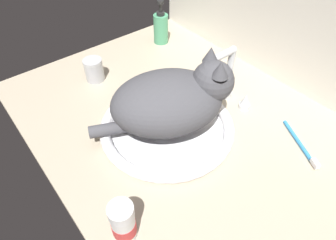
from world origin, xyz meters
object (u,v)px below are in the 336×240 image
(cat, at_px, (176,100))
(faucet, at_px, (227,79))
(sink_basin, at_px, (168,127))
(pill_bottle, at_px, (123,223))
(soap_pump_bottle, at_px, (161,28))
(metal_jar, at_px, (94,70))
(toothbrush, at_px, (301,144))

(cat, bearing_deg, faucet, 92.34)
(sink_basin, bearing_deg, faucet, 90.00)
(faucet, xyz_separation_m, pill_bottle, (0.17, -0.47, -0.02))
(faucet, height_order, soap_pump_bottle, faucet)
(pill_bottle, bearing_deg, faucet, 110.01)
(faucet, relative_size, pill_bottle, 1.66)
(pill_bottle, distance_m, metal_jar, 0.55)
(pill_bottle, bearing_deg, cat, 121.38)
(faucet, distance_m, pill_bottle, 0.50)
(faucet, distance_m, metal_jar, 0.42)
(sink_basin, xyz_separation_m, metal_jar, (-0.33, -0.04, 0.02))
(metal_jar, distance_m, toothbrush, 0.65)
(soap_pump_bottle, height_order, pill_bottle, soap_pump_bottle)
(metal_jar, bearing_deg, soap_pump_bottle, 99.91)
(soap_pump_bottle, distance_m, toothbrush, 0.65)
(metal_jar, xyz_separation_m, toothbrush, (0.59, 0.27, -0.03))
(soap_pump_bottle, xyz_separation_m, toothbrush, (0.65, -0.05, -0.05))
(faucet, relative_size, cat, 0.47)
(metal_jar, bearing_deg, cat, 9.50)
(soap_pump_bottle, bearing_deg, sink_basin, -35.75)
(soap_pump_bottle, distance_m, pill_bottle, 0.77)
(sink_basin, xyz_separation_m, cat, (0.01, 0.02, 0.09))
(sink_basin, distance_m, toothbrush, 0.35)
(faucet, relative_size, soap_pump_bottle, 1.07)
(sink_basin, height_order, metal_jar, metal_jar)
(faucet, xyz_separation_m, soap_pump_bottle, (-0.39, 0.06, -0.01))
(cat, relative_size, soap_pump_bottle, 2.26)
(cat, distance_m, toothbrush, 0.35)
(faucet, bearing_deg, sink_basin, -90.00)
(sink_basin, height_order, toothbrush, sink_basin)
(soap_pump_bottle, xyz_separation_m, pill_bottle, (0.56, -0.53, -0.01))
(cat, height_order, pill_bottle, cat)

